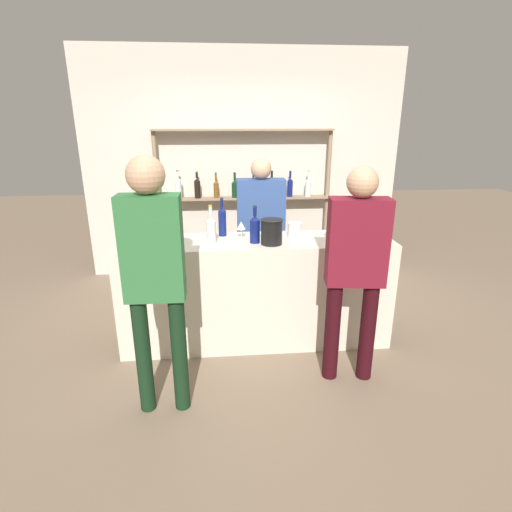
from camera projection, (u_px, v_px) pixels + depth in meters
name	position (u px, v px, depth m)	size (l,w,h in m)	color
ground_plane	(256.00, 338.00, 3.79)	(16.00, 16.00, 0.00)	#7A6651
bar_counter	(256.00, 291.00, 3.63)	(2.39, 0.57, 0.97)	beige
back_wall	(243.00, 166.00, 5.11)	(3.99, 0.12, 2.80)	beige
back_shelf	(243.00, 182.00, 5.00)	(2.20, 0.18, 1.86)	#897056
counter_bottle_0	(255.00, 228.00, 3.37)	(0.09, 0.09, 0.32)	#0F1956
counter_bottle_1	(143.00, 230.00, 3.26)	(0.09, 0.09, 0.35)	brown
counter_bottle_2	(222.00, 221.00, 3.57)	(0.07, 0.07, 0.35)	#0F1956
counter_bottle_3	(211.00, 229.00, 3.35)	(0.08, 0.08, 0.33)	silver
wine_glass	(241.00, 226.00, 3.49)	(0.08, 0.08, 0.15)	silver
ice_bucket	(272.00, 232.00, 3.33)	(0.19, 0.19, 0.21)	black
cork_jar	(295.00, 230.00, 3.53)	(0.12, 0.12, 0.14)	silver
customer_left	(154.00, 267.00, 2.54)	(0.39, 0.23, 1.77)	black
server_behind_counter	(261.00, 224.00, 4.20)	(0.50, 0.23, 1.60)	#121C33
customer_right	(356.00, 261.00, 2.91)	(0.45, 0.24, 1.67)	black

